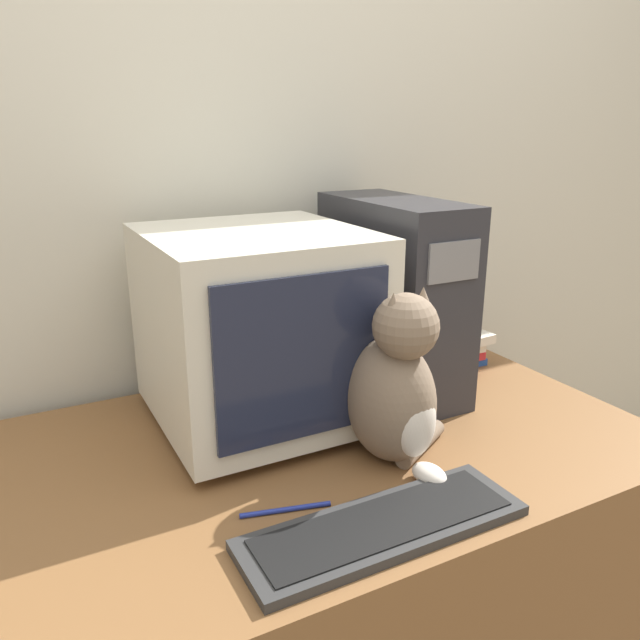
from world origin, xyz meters
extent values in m
cube|color=beige|center=(0.00, 0.91, 1.25)|extent=(7.00, 0.05, 2.50)
cube|color=brown|center=(0.00, 0.42, 0.36)|extent=(1.37, 0.85, 0.72)
cube|color=beige|center=(-0.09, 0.58, 0.73)|extent=(0.31, 0.27, 0.02)
cube|color=beige|center=(-0.09, 0.58, 0.94)|extent=(0.44, 0.46, 0.40)
cube|color=#1E2338|center=(-0.09, 0.35, 0.94)|extent=(0.35, 0.01, 0.32)
cube|color=#28282D|center=(0.28, 0.60, 0.95)|extent=(0.19, 0.43, 0.47)
cube|color=slate|center=(0.28, 0.38, 1.08)|extent=(0.13, 0.01, 0.08)
cube|color=#2D2D2D|center=(-0.06, 0.11, 0.73)|extent=(0.49, 0.16, 0.02)
cube|color=black|center=(-0.06, 0.11, 0.74)|extent=(0.44, 0.12, 0.00)
ellipsoid|color=#7A6651|center=(0.08, 0.30, 0.84)|extent=(0.18, 0.22, 0.25)
ellipsoid|color=beige|center=(0.09, 0.23, 0.82)|extent=(0.09, 0.07, 0.14)
sphere|color=#7A6651|center=(0.08, 0.27, 1.00)|extent=(0.14, 0.14, 0.12)
cone|color=#7A6651|center=(0.05, 0.27, 1.05)|extent=(0.04, 0.04, 0.04)
cone|color=#7A6651|center=(0.12, 0.27, 1.05)|extent=(0.04, 0.04, 0.04)
ellipsoid|color=beige|center=(0.09, 0.19, 0.73)|extent=(0.06, 0.08, 0.04)
cylinder|color=#7A6651|center=(0.15, 0.29, 0.73)|extent=(0.17, 0.11, 0.03)
cube|color=#234793|center=(0.52, 0.67, 0.73)|extent=(0.15, 0.17, 0.02)
cube|color=red|center=(0.52, 0.67, 0.75)|extent=(0.14, 0.16, 0.03)
cube|color=beige|center=(0.53, 0.66, 0.77)|extent=(0.12, 0.17, 0.02)
cube|color=beige|center=(0.52, 0.67, 0.80)|extent=(0.17, 0.22, 0.02)
cylinder|color=navy|center=(-0.18, 0.23, 0.72)|extent=(0.16, 0.05, 0.01)
camera|label=1|loc=(-0.56, -0.61, 1.36)|focal=35.00mm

